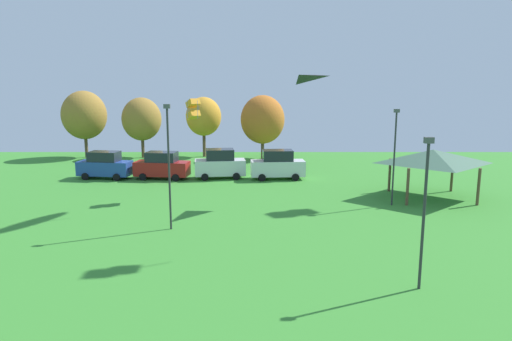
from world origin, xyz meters
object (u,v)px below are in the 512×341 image
kite_flying_1 (192,109)px  treeline_tree_2 (202,117)px  light_post_2 (423,205)px  light_post_1 (168,161)px  parked_car_third_from_left (219,164)px  treeline_tree_1 (140,119)px  treeline_tree_0 (83,115)px  parked_car_leftmost (103,165)px  park_pavilion (432,157)px  treeline_tree_3 (261,120)px  parked_car_rightmost_in_row (277,165)px  parked_car_second_from_left (161,166)px  kite_flying_8 (294,98)px  light_post_0 (393,152)px

kite_flying_1 → treeline_tree_2: 20.20m
light_post_2 → light_post_1: bearing=145.5°
parked_car_third_from_left → treeline_tree_1: treeline_tree_1 is taller
treeline_tree_2 → light_post_2: bearing=-70.5°
light_post_1 → treeline_tree_0: bearing=118.5°
parked_car_leftmost → treeline_tree_1: (0.38, 12.38, 3.25)m
park_pavilion → treeline_tree_3: (-12.16, 18.52, 1.39)m
parked_car_rightmost_in_row → light_post_2: light_post_2 is taller
parked_car_second_from_left → treeline_tree_2: treeline_tree_2 is taller
kite_flying_8 → parked_car_second_from_left: 14.68m
light_post_2 → light_post_0: bearing=78.1°
parked_car_second_from_left → treeline_tree_2: 13.93m
park_pavilion → light_post_0: (-3.48, -2.15, 0.64)m
light_post_0 → treeline_tree_2: 27.34m
parked_car_leftmost → light_post_0: (22.91, -9.37, 2.52)m
light_post_1 → treeline_tree_1: (-8.21, 27.15, 0.46)m
light_post_0 → treeline_tree_3: bearing=112.8°
kite_flying_1 → light_post_1: (-0.37, -7.84, -2.52)m
parked_car_second_from_left → parked_car_third_from_left: 5.15m
kite_flying_8 → treeline_tree_2: bearing=113.3°
park_pavilion → treeline_tree_2: treeline_tree_2 is taller
parked_car_second_from_left → parked_car_third_from_left: size_ratio=1.06×
kite_flying_1 → treeline_tree_0: bearing=128.1°
treeline_tree_1 → treeline_tree_2: size_ratio=0.99×
light_post_0 → kite_flying_8: bearing=164.0°
parked_car_third_from_left → treeline_tree_2: treeline_tree_2 is taller
kite_flying_8 → treeline_tree_1: kite_flying_8 is taller
parked_car_second_from_left → treeline_tree_2: (2.27, 13.29, 3.50)m
light_post_1 → light_post_2: size_ratio=1.16×
treeline_tree_0 → treeline_tree_3: treeline_tree_0 is taller
kite_flying_8 → parked_car_second_from_left: bearing=146.8°
parked_car_leftmost → light_post_2: light_post_2 is taller
parked_car_leftmost → parked_car_third_from_left: (10.28, 0.13, 0.08)m
light_post_0 → treeline_tree_2: bearing=124.6°
parked_car_leftmost → treeline_tree_2: size_ratio=0.70×
kite_flying_1 → parked_car_leftmost: bearing=142.3°
parked_car_third_from_left → park_pavilion: bearing=-31.5°
treeline_tree_0 → treeline_tree_1: size_ratio=1.11×
light_post_2 → treeline_tree_3: (-5.88, 33.99, 0.98)m
treeline_tree_2 → park_pavilion: bearing=-47.0°
treeline_tree_1 → park_pavilion: bearing=-37.0°
parked_car_third_from_left → treeline_tree_1: size_ratio=0.67×
parked_car_third_from_left → light_post_1: (-1.69, -14.90, 2.70)m
parked_car_third_from_left → parked_car_second_from_left: bearing=176.2°
parked_car_rightmost_in_row → park_pavilion: 13.14m
parked_car_leftmost → treeline_tree_0: (-6.20, 12.44, 3.70)m
parked_car_second_from_left → park_pavilion: bearing=-11.5°
park_pavilion → light_post_0: size_ratio=0.95×
kite_flying_8 → kite_flying_1: bearing=175.8°
light_post_0 → parked_car_leftmost: bearing=157.8°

